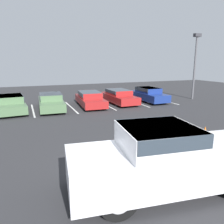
% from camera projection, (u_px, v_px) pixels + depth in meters
% --- Properties ---
extents(ground_plane, '(60.00, 60.00, 0.00)m').
position_uv_depth(ground_plane, '(143.00, 179.00, 6.85)').
color(ground_plane, '#2D2D30').
extents(stall_stripe_b, '(0.12, 4.91, 0.01)m').
position_uv_depth(stall_stripe_b, '(33.00, 110.00, 16.58)').
color(stall_stripe_b, white).
rests_on(stall_stripe_b, ground_plane).
extents(stall_stripe_c, '(0.12, 4.91, 0.01)m').
position_uv_depth(stall_stripe_c, '(71.00, 107.00, 17.65)').
color(stall_stripe_c, white).
rests_on(stall_stripe_c, ground_plane).
extents(stall_stripe_d, '(0.12, 4.91, 0.01)m').
position_uv_depth(stall_stripe_d, '(105.00, 105.00, 18.73)').
color(stall_stripe_d, white).
rests_on(stall_stripe_d, ground_plane).
extents(stall_stripe_e, '(0.12, 4.91, 0.01)m').
position_uv_depth(stall_stripe_e, '(135.00, 102.00, 19.81)').
color(stall_stripe_e, white).
rests_on(stall_stripe_e, ground_plane).
extents(stall_stripe_f, '(0.12, 4.91, 0.01)m').
position_uv_depth(stall_stripe_f, '(163.00, 100.00, 20.89)').
color(stall_stripe_f, white).
rests_on(stall_stripe_f, ground_plane).
extents(pickup_truck, '(5.71, 2.73, 1.91)m').
position_uv_depth(pickup_truck, '(167.00, 158.00, 6.12)').
color(pickup_truck, silver).
rests_on(pickup_truck, ground_plane).
extents(parked_sedan_a, '(2.22, 4.66, 1.22)m').
position_uv_depth(parked_sedan_a, '(11.00, 103.00, 15.89)').
color(parked_sedan_a, '#4C6B47').
rests_on(parked_sedan_a, ground_plane).
extents(parked_sedan_b, '(2.01, 4.74, 1.23)m').
position_uv_depth(parked_sedan_b, '(51.00, 101.00, 16.75)').
color(parked_sedan_b, '#4C6B47').
rests_on(parked_sedan_b, ground_plane).
extents(parked_sedan_c, '(2.12, 4.91, 1.17)m').
position_uv_depth(parked_sedan_c, '(90.00, 98.00, 18.13)').
color(parked_sedan_c, maroon).
rests_on(parked_sedan_c, ground_plane).
extents(parked_sedan_d, '(1.85, 4.72, 1.20)m').
position_uv_depth(parked_sedan_d, '(119.00, 96.00, 19.30)').
color(parked_sedan_d, maroon).
rests_on(parked_sedan_d, ground_plane).
extents(parked_sedan_e, '(1.77, 4.47, 1.28)m').
position_uv_depth(parked_sedan_e, '(148.00, 94.00, 20.19)').
color(parked_sedan_e, navy).
rests_on(parked_sedan_e, ground_plane).
extents(light_post, '(0.70, 0.36, 6.17)m').
position_uv_depth(light_post, '(195.00, 60.00, 20.81)').
color(light_post, '#515156').
rests_on(light_post, ground_plane).
extents(traffic_cone, '(0.37, 0.37, 0.50)m').
position_uv_depth(traffic_cone, '(205.00, 132.00, 10.77)').
color(traffic_cone, black).
rests_on(traffic_cone, ground_plane).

